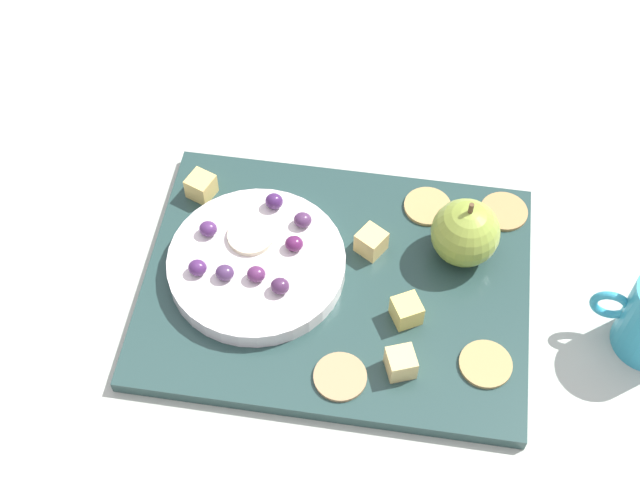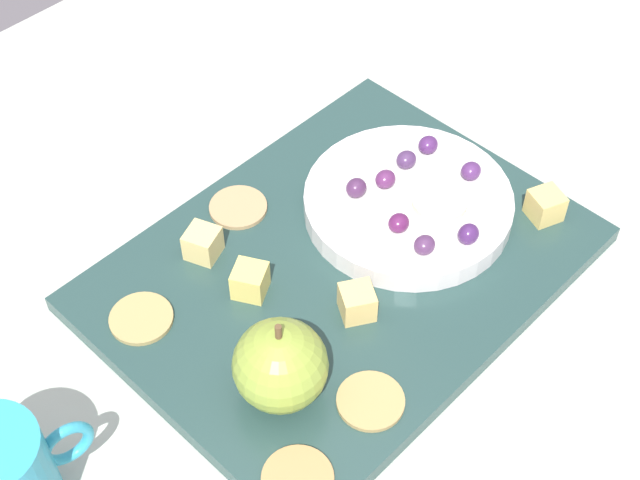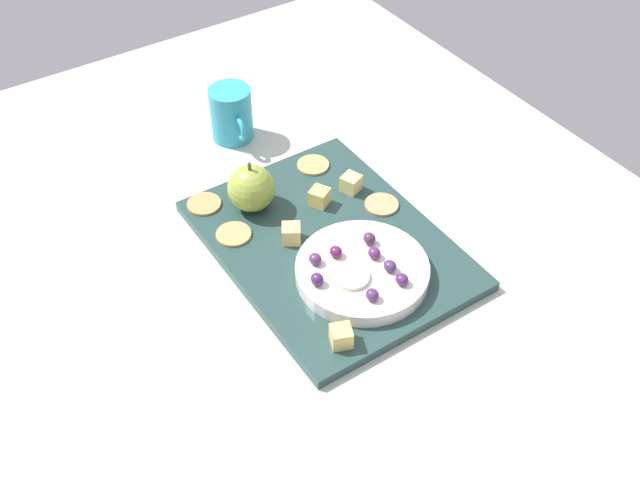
# 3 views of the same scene
# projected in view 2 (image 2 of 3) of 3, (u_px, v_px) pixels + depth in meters

# --- Properties ---
(table) EXTENTS (1.32, 1.09, 0.03)m
(table) POSITION_uv_depth(u_px,v_px,m) (358.00, 323.00, 0.79)
(table) COLOR #AEB8AA
(table) RESTS_ON ground
(platter) EXTENTS (0.40, 0.30, 0.02)m
(platter) POSITION_uv_depth(u_px,v_px,m) (342.00, 268.00, 0.80)
(platter) COLOR #25413E
(platter) RESTS_ON table
(serving_dish) EXTENTS (0.18, 0.18, 0.02)m
(serving_dish) POSITION_uv_depth(u_px,v_px,m) (408.00, 204.00, 0.82)
(serving_dish) COLOR white
(serving_dish) RESTS_ON platter
(apple_whole) EXTENTS (0.07, 0.07, 0.07)m
(apple_whole) POSITION_uv_depth(u_px,v_px,m) (280.00, 365.00, 0.68)
(apple_whole) COLOR #88A039
(apple_whole) RESTS_ON platter
(apple_stem) EXTENTS (0.01, 0.00, 0.01)m
(apple_stem) POSITION_uv_depth(u_px,v_px,m) (278.00, 332.00, 0.65)
(apple_stem) COLOR brown
(apple_stem) RESTS_ON apple_whole
(cheese_cube_0) EXTENTS (0.03, 0.03, 0.03)m
(cheese_cube_0) POSITION_uv_depth(u_px,v_px,m) (545.00, 205.00, 0.82)
(cheese_cube_0) COLOR #E6C66B
(cheese_cube_0) RESTS_ON platter
(cheese_cube_1) EXTENTS (0.03, 0.03, 0.03)m
(cheese_cube_1) POSITION_uv_depth(u_px,v_px,m) (203.00, 243.00, 0.79)
(cheese_cube_1) COLOR #E6CB7A
(cheese_cube_1) RESTS_ON platter
(cheese_cube_2) EXTENTS (0.04, 0.04, 0.03)m
(cheese_cube_2) POSITION_uv_depth(u_px,v_px,m) (250.00, 281.00, 0.76)
(cheese_cube_2) COLOR #EED467
(cheese_cube_2) RESTS_ON platter
(cheese_cube_3) EXTENTS (0.04, 0.04, 0.03)m
(cheese_cube_3) POSITION_uv_depth(u_px,v_px,m) (357.00, 302.00, 0.75)
(cheese_cube_3) COLOR #EFC771
(cheese_cube_3) RESTS_ON platter
(cracker_0) EXTENTS (0.05, 0.05, 0.00)m
(cracker_0) POSITION_uv_depth(u_px,v_px,m) (141.00, 318.00, 0.75)
(cracker_0) COLOR tan
(cracker_0) RESTS_ON platter
(cracker_1) EXTENTS (0.05, 0.05, 0.00)m
(cracker_1) POSITION_uv_depth(u_px,v_px,m) (237.00, 208.00, 0.83)
(cracker_1) COLOR tan
(cracker_1) RESTS_ON platter
(cracker_2) EXTENTS (0.05, 0.05, 0.00)m
(cracker_2) POSITION_uv_depth(u_px,v_px,m) (298.00, 479.00, 0.66)
(cracker_2) COLOR tan
(cracker_2) RESTS_ON platter
(cracker_3) EXTENTS (0.05, 0.05, 0.00)m
(cracker_3) POSITION_uv_depth(u_px,v_px,m) (371.00, 401.00, 0.70)
(cracker_3) COLOR tan
(cracker_3) RESTS_ON platter
(grape_0) EXTENTS (0.02, 0.02, 0.02)m
(grape_0) POSITION_uv_depth(u_px,v_px,m) (385.00, 179.00, 0.82)
(grape_0) COLOR #582757
(grape_0) RESTS_ON serving_dish
(grape_1) EXTENTS (0.02, 0.02, 0.02)m
(grape_1) POSITION_uv_depth(u_px,v_px,m) (356.00, 188.00, 0.81)
(grape_1) COLOR #49274C
(grape_1) RESTS_ON serving_dish
(grape_2) EXTENTS (0.02, 0.02, 0.02)m
(grape_2) POSITION_uv_depth(u_px,v_px,m) (428.00, 145.00, 0.85)
(grape_2) COLOR #4A245C
(grape_2) RESTS_ON serving_dish
(grape_3) EXTENTS (0.02, 0.02, 0.02)m
(grape_3) POSITION_uv_depth(u_px,v_px,m) (468.00, 234.00, 0.77)
(grape_3) COLOR #432159
(grape_3) RESTS_ON serving_dish
(grape_4) EXTENTS (0.02, 0.02, 0.02)m
(grape_4) POSITION_uv_depth(u_px,v_px,m) (425.00, 245.00, 0.77)
(grape_4) COLOR #4E2D54
(grape_4) RESTS_ON serving_dish
(grape_5) EXTENTS (0.02, 0.02, 0.02)m
(grape_5) POSITION_uv_depth(u_px,v_px,m) (406.00, 160.00, 0.84)
(grape_5) COLOR #482D57
(grape_5) RESTS_ON serving_dish
(grape_6) EXTENTS (0.02, 0.02, 0.02)m
(grape_6) POSITION_uv_depth(u_px,v_px,m) (471.00, 171.00, 0.83)
(grape_6) COLOR #4E2960
(grape_6) RESTS_ON serving_dish
(grape_7) EXTENTS (0.02, 0.02, 0.02)m
(grape_7) POSITION_uv_depth(u_px,v_px,m) (399.00, 223.00, 0.78)
(grape_7) COLOR #561D4D
(grape_7) RESTS_ON serving_dish
(apple_slice_0) EXTENTS (0.05, 0.05, 0.01)m
(apple_slice_0) POSITION_uv_depth(u_px,v_px,m) (440.00, 202.00, 0.81)
(apple_slice_0) COLOR beige
(apple_slice_0) RESTS_ON serving_dish
(cup) EXTENTS (0.10, 0.07, 0.09)m
(cup) POSITION_uv_depth(u_px,v_px,m) (4.00, 480.00, 0.63)
(cup) COLOR teal
(cup) RESTS_ON table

